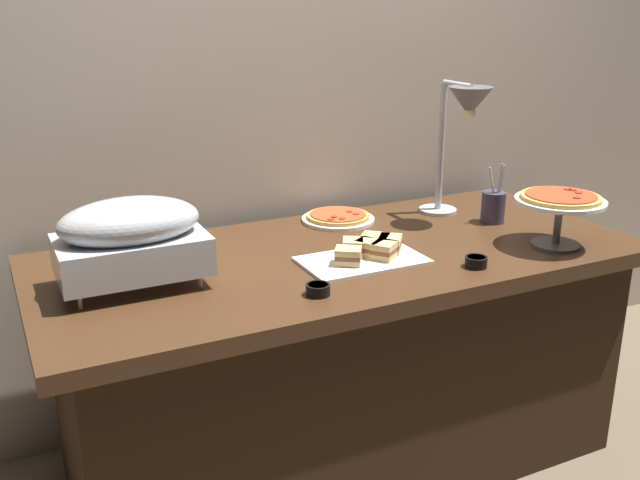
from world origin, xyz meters
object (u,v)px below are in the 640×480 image
(chafing_dish, at_px, (130,237))
(heat_lamp, at_px, (464,116))
(pizza_plate_center, at_px, (560,204))
(pizza_plate_front, at_px, (338,218))
(sauce_cup_far, at_px, (476,261))
(utensil_holder, at_px, (493,206))
(sandwich_platter, at_px, (368,252))
(sauce_cup_near, at_px, (318,289))

(chafing_dish, bearing_deg, heat_lamp, 5.43)
(chafing_dish, relative_size, pizza_plate_center, 1.41)
(pizza_plate_front, relative_size, sauce_cup_far, 3.96)
(utensil_holder, bearing_deg, pizza_plate_center, -86.34)
(pizza_plate_front, height_order, utensil_holder, utensil_holder)
(sandwich_platter, xyz_separation_m, utensil_holder, (0.59, 0.14, 0.03))
(sandwich_platter, xyz_separation_m, sauce_cup_near, (-0.26, -0.18, -0.01))
(sauce_cup_near, bearing_deg, pizza_plate_front, 57.94)
(heat_lamp, bearing_deg, pizza_plate_front, 155.28)
(heat_lamp, height_order, sandwich_platter, heat_lamp)
(sauce_cup_near, height_order, utensil_holder, utensil_holder)
(chafing_dish, relative_size, sandwich_platter, 1.08)
(heat_lamp, distance_m, sandwich_platter, 0.64)
(chafing_dish, height_order, sandwich_platter, chafing_dish)
(chafing_dish, xyz_separation_m, sauce_cup_near, (0.43, -0.28, -0.13))
(sandwich_platter, height_order, sauce_cup_far, sandwich_platter)
(pizza_plate_front, bearing_deg, utensil_holder, -27.25)
(chafing_dish, height_order, pizza_plate_front, chafing_dish)
(sandwich_platter, relative_size, sauce_cup_near, 5.60)
(pizza_plate_center, height_order, sauce_cup_near, pizza_plate_center)
(pizza_plate_front, height_order, sauce_cup_near, same)
(sauce_cup_near, distance_m, sauce_cup_far, 0.51)
(chafing_dish, bearing_deg, sauce_cup_far, -17.66)
(chafing_dish, xyz_separation_m, sauce_cup_far, (0.94, -0.30, -0.12))
(heat_lamp, relative_size, pizza_plate_center, 1.71)
(sauce_cup_far, distance_m, utensil_holder, 0.48)
(pizza_plate_center, bearing_deg, sauce_cup_near, -178.13)
(heat_lamp, bearing_deg, chafing_dish, -174.57)
(pizza_plate_front, distance_m, sandwich_platter, 0.41)
(pizza_plate_front, height_order, sandwich_platter, sandwich_platter)
(utensil_holder, bearing_deg, pizza_plate_front, 152.75)
(sandwich_platter, height_order, utensil_holder, utensil_holder)
(sandwich_platter, distance_m, utensil_holder, 0.61)
(chafing_dish, height_order, heat_lamp, heat_lamp)
(sandwich_platter, bearing_deg, sauce_cup_far, -37.23)
(sauce_cup_far, bearing_deg, chafing_dish, 162.34)
(sauce_cup_near, height_order, sauce_cup_far, sauce_cup_far)
(pizza_plate_front, relative_size, utensil_holder, 1.21)
(chafing_dish, height_order, sauce_cup_near, chafing_dish)
(sauce_cup_near, bearing_deg, sandwich_platter, 35.09)
(pizza_plate_front, bearing_deg, heat_lamp, -24.72)
(sandwich_platter, relative_size, utensil_holder, 1.72)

